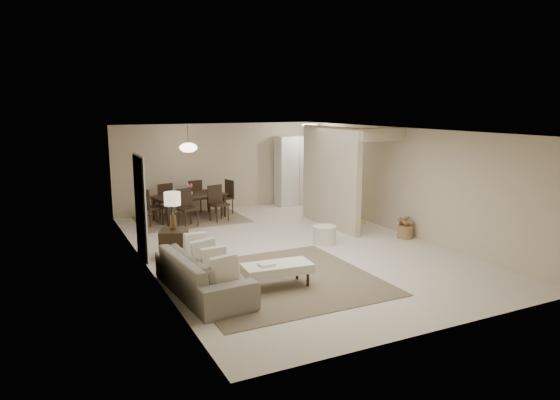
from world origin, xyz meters
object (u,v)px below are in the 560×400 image
ottoman_bench (277,269)px  round_pouf (324,235)px  dining_table (190,207)px  sofa (203,273)px  pantry_cabinet (295,170)px  side_table (174,244)px  wicker_basket (405,232)px

ottoman_bench → round_pouf: bearing=47.7°
ottoman_bench → round_pouf: (2.11, 1.98, -0.13)m
ottoman_bench → dining_table: 5.62m
round_pouf → sofa: bearing=-153.0°
sofa → ottoman_bench: (1.19, -0.30, -0.00)m
ottoman_bench → pantry_cabinet: bearing=64.4°
pantry_cabinet → round_pouf: size_ratio=4.13×
ottoman_bench → dining_table: bearing=93.2°
side_table → dining_table: size_ratio=0.31×
side_table → round_pouf: 3.27m
pantry_cabinet → ottoman_bench: bearing=-120.1°
side_table → wicker_basket: bearing=-8.9°
sofa → dining_table: sofa is taller
sofa → ottoman_bench: 1.22m
sofa → ottoman_bench: bearing=-108.6°
round_pouf → dining_table: bearing=118.5°
sofa → side_table: (0.05, 2.07, -0.04)m
round_pouf → pantry_cabinet: bearing=70.5°
round_pouf → ottoman_bench: bearing=-136.9°
sofa → side_table: size_ratio=3.94×
pantry_cabinet → round_pouf: pantry_cabinet is taller
sofa → wicker_basket: (5.20, 1.26, -0.19)m
ottoman_bench → wicker_basket: 4.31m
pantry_cabinet → sofa: bearing=-129.0°
pantry_cabinet → dining_table: (-3.48, -0.60, -0.72)m
side_table → dining_table: 3.49m
pantry_cabinet → ottoman_bench: pantry_cabinet is taller
sofa → side_table: bearing=-5.8°
side_table → pantry_cabinet: bearing=39.1°
wicker_basket → dining_table: bearing=133.7°
ottoman_bench → side_table: side_table is taller
sofa → round_pouf: (3.29, 1.68, -0.14)m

